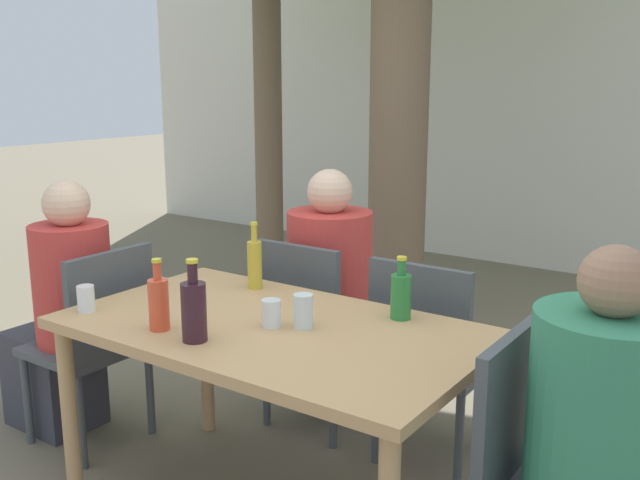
% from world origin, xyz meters
% --- Properties ---
extents(cafe_building_wall, '(10.00, 0.08, 2.80)m').
position_xyz_m(cafe_building_wall, '(0.00, 4.22, 1.40)').
color(cafe_building_wall, silver).
rests_on(cafe_building_wall, ground_plane).
extents(dining_table_front, '(1.50, 0.86, 0.77)m').
position_xyz_m(dining_table_front, '(0.00, 0.00, 0.68)').
color(dining_table_front, tan).
rests_on(dining_table_front, ground_plane).
extents(patio_chair_0, '(0.44, 0.44, 0.91)m').
position_xyz_m(patio_chair_0, '(-0.98, 0.00, 0.52)').
color(patio_chair_0, '#474C51').
rests_on(patio_chair_0, ground_plane).
extents(patio_chair_1, '(0.44, 0.44, 0.91)m').
position_xyz_m(patio_chair_1, '(0.98, 0.00, 0.52)').
color(patio_chair_1, '#474C51').
rests_on(patio_chair_1, ground_plane).
extents(patio_chair_2, '(0.44, 0.44, 0.91)m').
position_xyz_m(patio_chair_2, '(-0.30, 0.66, 0.52)').
color(patio_chair_2, '#474C51').
rests_on(patio_chair_2, ground_plane).
extents(patio_chair_3, '(0.44, 0.44, 0.91)m').
position_xyz_m(patio_chair_3, '(0.30, 0.66, 0.52)').
color(patio_chair_3, '#474C51').
rests_on(patio_chair_3, ground_plane).
extents(person_seated_0, '(0.57, 0.34, 1.19)m').
position_xyz_m(person_seated_0, '(-1.22, -0.00, 0.53)').
color(person_seated_0, '#383842').
rests_on(person_seated_0, ground_plane).
extents(person_seated_2, '(0.40, 0.60, 1.22)m').
position_xyz_m(person_seated_2, '(-0.30, 0.89, 0.55)').
color(person_seated_2, '#383842').
rests_on(person_seated_2, ground_plane).
extents(oil_cruet_0, '(0.06, 0.06, 0.28)m').
position_xyz_m(oil_cruet_0, '(-0.34, 0.31, 0.87)').
color(oil_cruet_0, gold).
rests_on(oil_cruet_0, dining_table_front).
extents(wine_bottle_1, '(0.08, 0.08, 0.28)m').
position_xyz_m(wine_bottle_1, '(-0.11, -0.27, 0.87)').
color(wine_bottle_1, '#331923').
rests_on(wine_bottle_1, dining_table_front).
extents(green_bottle_2, '(0.08, 0.08, 0.23)m').
position_xyz_m(green_bottle_2, '(0.34, 0.32, 0.85)').
color(green_bottle_2, '#287A38').
rests_on(green_bottle_2, dining_table_front).
extents(soda_bottle_3, '(0.07, 0.07, 0.25)m').
position_xyz_m(soda_bottle_3, '(-0.28, -0.26, 0.86)').
color(soda_bottle_3, '#DB4C2D').
rests_on(soda_bottle_3, dining_table_front).
extents(drinking_glass_0, '(0.07, 0.07, 0.12)m').
position_xyz_m(drinking_glass_0, '(0.11, 0.04, 0.83)').
color(drinking_glass_0, silver).
rests_on(drinking_glass_0, dining_table_front).
extents(drinking_glass_1, '(0.06, 0.06, 0.10)m').
position_xyz_m(drinking_glass_1, '(-0.66, -0.28, 0.82)').
color(drinking_glass_1, white).
rests_on(drinking_glass_1, dining_table_front).
extents(drinking_glass_2, '(0.07, 0.07, 0.10)m').
position_xyz_m(drinking_glass_2, '(0.01, -0.02, 0.81)').
color(drinking_glass_2, white).
rests_on(drinking_glass_2, dining_table_front).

